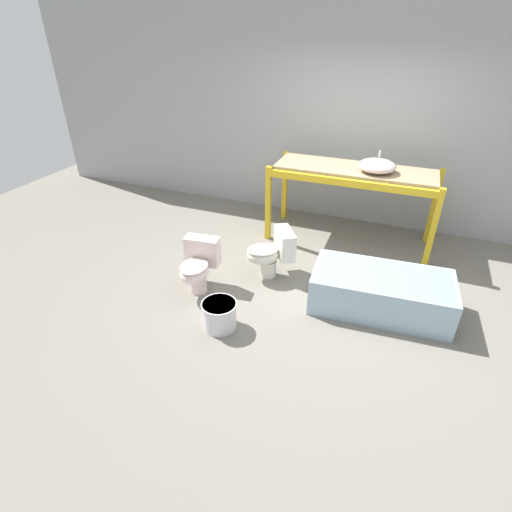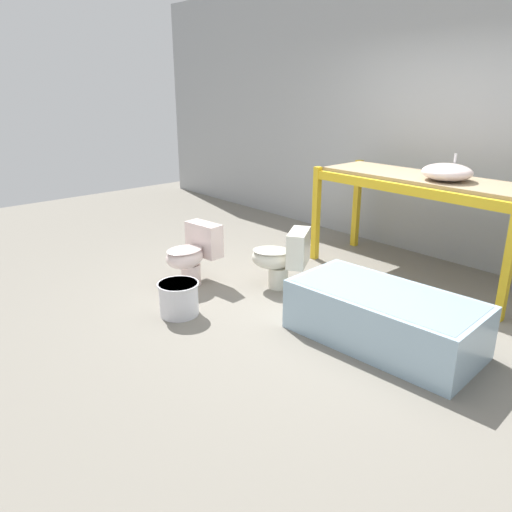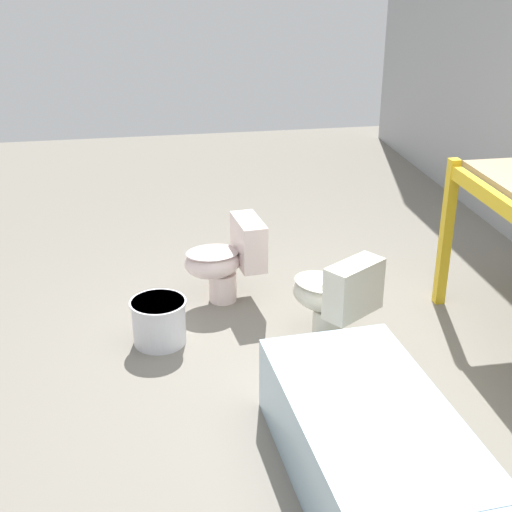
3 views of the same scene
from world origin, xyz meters
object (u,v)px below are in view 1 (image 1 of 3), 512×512
object	(u,v)px
sink_basin	(377,166)
bathtub_main	(381,290)
bucket_white	(220,314)
toilet_far	(272,252)
toilet_near	(198,265)

from	to	relation	value
sink_basin	bathtub_main	world-z (taller)	sink_basin
bathtub_main	bucket_white	bearing A→B (deg)	-151.89
toilet_far	bathtub_main	bearing A→B (deg)	48.65
sink_basin	bathtub_main	size ratio (longest dim) A/B	0.31
bucket_white	sink_basin	bearing A→B (deg)	63.77
sink_basin	bathtub_main	xyz separation A→B (m)	(0.35, -1.38, -0.90)
bathtub_main	toilet_near	size ratio (longest dim) A/B	2.49
sink_basin	toilet_near	size ratio (longest dim) A/B	0.78
bathtub_main	toilet_far	xyz separation A→B (m)	(-1.31, 0.18, 0.08)
sink_basin	bucket_white	world-z (taller)	sink_basin
bathtub_main	bucket_white	world-z (taller)	bathtub_main
bathtub_main	toilet_far	size ratio (longest dim) A/B	2.29
bathtub_main	toilet_far	bearing A→B (deg)	168.52
sink_basin	toilet_near	distance (m)	2.56
toilet_near	sink_basin	bearing A→B (deg)	41.11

